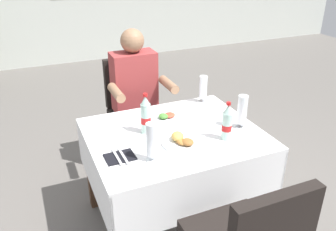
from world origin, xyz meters
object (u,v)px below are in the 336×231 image
Objects in this scene: beer_glass_middle at (152,142)px; napkin_cutlery_set at (120,157)px; beer_glass_right at (242,111)px; cola_bottle_secondary at (227,123)px; beer_glass_left at (203,88)px; plate_far_diner at (164,118)px; seated_diner_far at (137,96)px; plate_near_camera at (181,141)px; chair_far_diner_seat at (134,108)px; cola_bottle_primary at (146,116)px; main_dining_table at (174,155)px.

napkin_cutlery_set is at bearing 148.84° from beer_glass_middle.
beer_glass_right is 0.20m from cola_bottle_secondary.
beer_glass_left is 0.48m from beer_glass_right.
seated_diner_far is at bearing 92.00° from plate_far_diner.
beer_glass_right reaches higher than plate_far_diner.
plate_near_camera is at bearing 23.11° from beer_glass_middle.
beer_glass_middle is (-0.25, -1.10, 0.30)m from chair_far_diner_seat.
beer_glass_left is 0.65m from cola_bottle_primary.
cola_bottle_primary is at bearing 155.77° from main_dining_table.
beer_glass_left reaches higher than main_dining_table.
cola_bottle_primary reaches higher than beer_glass_right.
beer_glass_right is at bearing -65.08° from chair_far_diner_seat.
plate_far_diner is 0.96× the size of cola_bottle_secondary.
beer_glass_right is 0.83× the size of cola_bottle_primary.
cola_bottle_primary reaches higher than cola_bottle_secondary.
beer_glass_left is (0.41, -0.47, 0.29)m from chair_far_diner_seat.
cola_bottle_secondary is (0.26, -0.41, 0.10)m from plate_far_diner.
beer_glass_left is (0.41, 0.37, 0.28)m from main_dining_table.
cola_bottle_secondary is 1.32× the size of napkin_cutlery_set.
plate_near_camera is 0.31m from cola_bottle_secondary.
beer_glass_middle is 0.33m from cola_bottle_primary.
beer_glass_middle is 0.22m from napkin_cutlery_set.
plate_near_camera is 0.99× the size of plate_far_diner.
chair_far_diner_seat is 0.85m from cola_bottle_primary.
beer_glass_right is at bearing -13.39° from main_dining_table.
cola_bottle_primary reaches higher than napkin_cutlery_set.
beer_glass_right is at bearing 28.95° from cola_bottle_secondary.
beer_glass_right is 0.91× the size of cola_bottle_secondary.
beer_glass_left is 0.59m from cola_bottle_secondary.
napkin_cutlery_set is (-0.68, 0.05, -0.11)m from cola_bottle_secondary.
plate_near_camera is 1.06× the size of beer_glass_right.
plate_far_diner is 0.24m from cola_bottle_primary.
plate_near_camera is 0.35m from plate_far_diner.
seated_diner_far is at bearing 65.82° from napkin_cutlery_set.
cola_bottle_primary is at bearing -102.08° from chair_far_diner_seat.
seated_diner_far is 5.51× the size of beer_glass_right.
beer_glass_middle is at bearing -156.89° from plate_near_camera.
seated_diner_far is at bearing 76.74° from cola_bottle_primary.
cola_bottle_secondary is at bearing -103.93° from beer_glass_left.
cola_bottle_secondary is (0.52, 0.05, -0.01)m from beer_glass_middle.
cola_bottle_primary is (-0.61, 0.18, 0.00)m from beer_glass_right.
cola_bottle_primary is at bearing 163.52° from beer_glass_right.
chair_far_diner_seat is 1.16m from beer_glass_middle.
plate_near_camera is (-0.02, -1.00, 0.20)m from chair_far_diner_seat.
main_dining_table is 0.44m from cola_bottle_secondary.
seated_diner_far is 0.89m from plate_near_camera.
cola_bottle_primary reaches higher than chair_far_diner_seat.
main_dining_table is 0.54m from beer_glass_right.
seated_diner_far is 0.98m from napkin_cutlery_set.
cola_bottle_primary reaches higher than beer_glass_left.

